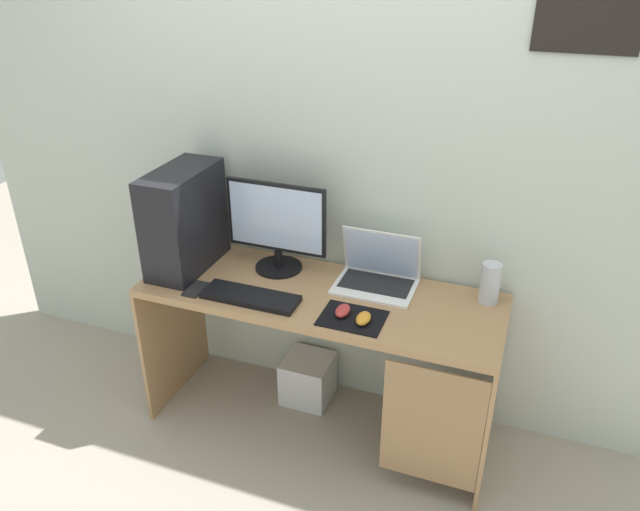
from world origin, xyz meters
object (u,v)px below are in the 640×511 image
(mouse_left, at_px, (343,311))
(laptop, at_px, (377,275))
(pc_tower, at_px, (184,219))
(keyboard, at_px, (250,297))
(subwoofer, at_px, (308,378))
(speaker, at_px, (490,283))
(mouse_right, at_px, (363,318))
(cell_phone, at_px, (196,289))
(monitor, at_px, (277,227))

(mouse_left, bearing_deg, laptop, 77.82)
(pc_tower, distance_m, keyboard, 0.49)
(subwoofer, bearing_deg, keyboard, -113.31)
(speaker, distance_m, keyboard, 1.01)
(mouse_left, xyz_separation_m, mouse_right, (0.10, -0.02, 0.00))
(cell_phone, xyz_separation_m, subwoofer, (0.39, 0.33, -0.63))
(monitor, distance_m, mouse_right, 0.61)
(pc_tower, distance_m, cell_phone, 0.33)
(subwoofer, bearing_deg, speaker, 1.64)
(pc_tower, xyz_separation_m, cell_phone, (0.15, -0.19, -0.23))
(pc_tower, height_order, subwoofer, pc_tower)
(monitor, height_order, keyboard, monitor)
(pc_tower, height_order, cell_phone, pc_tower)
(pc_tower, distance_m, speaker, 1.37)
(monitor, height_order, mouse_right, monitor)
(keyboard, xyz_separation_m, mouse_right, (0.50, -0.00, 0.01))
(pc_tower, relative_size, laptop, 1.35)
(laptop, bearing_deg, speaker, 3.11)
(laptop, bearing_deg, subwoofer, 179.55)
(monitor, relative_size, mouse_left, 4.88)
(mouse_right, xyz_separation_m, subwoofer, (-0.37, 0.32, -0.64))
(mouse_left, height_order, subwoofer, mouse_left)
(speaker, distance_m, cell_phone, 1.26)
(monitor, xyz_separation_m, laptop, (0.47, 0.02, -0.17))
(subwoofer, bearing_deg, cell_phone, -140.17)
(laptop, bearing_deg, keyboard, -146.65)
(pc_tower, xyz_separation_m, mouse_right, (0.91, -0.18, -0.21))
(monitor, relative_size, mouse_right, 4.88)
(keyboard, distance_m, mouse_left, 0.41)
(speaker, height_order, keyboard, speaker)
(keyboard, bearing_deg, monitor, 89.74)
(cell_phone, distance_m, subwoofer, 0.81)
(pc_tower, xyz_separation_m, subwoofer, (0.54, 0.14, -0.86))
(laptop, relative_size, mouse_right, 3.64)
(speaker, height_order, cell_phone, speaker)
(speaker, xyz_separation_m, mouse_right, (-0.45, -0.34, -0.07))
(laptop, relative_size, subwoofer, 1.49)
(mouse_right, xyz_separation_m, cell_phone, (-0.76, -0.01, -0.02))
(pc_tower, height_order, speaker, pc_tower)
(laptop, xyz_separation_m, keyboard, (-0.47, -0.31, -0.04))
(mouse_right, bearing_deg, keyboard, 179.43)
(mouse_left, xyz_separation_m, subwoofer, (-0.27, 0.29, -0.64))
(speaker, relative_size, keyboard, 0.43)
(monitor, bearing_deg, cell_phone, -130.60)
(keyboard, relative_size, cell_phone, 3.23)
(mouse_left, bearing_deg, monitor, 146.68)
(keyboard, distance_m, cell_phone, 0.26)
(monitor, bearing_deg, pc_tower, -164.28)
(monitor, xyz_separation_m, mouse_left, (0.41, -0.27, -0.19))
(laptop, bearing_deg, mouse_left, -102.18)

